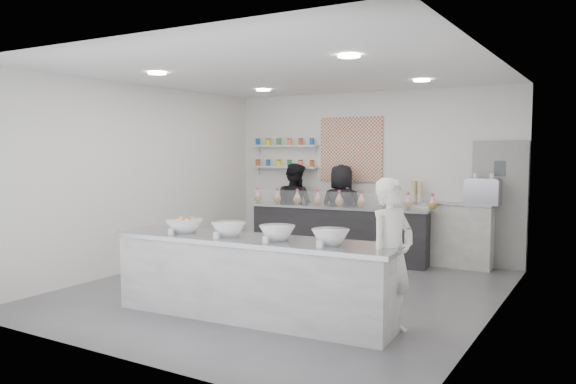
% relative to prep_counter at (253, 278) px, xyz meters
% --- Properties ---
extents(floor, '(6.00, 6.00, 0.00)m').
position_rel_prep_counter_xyz_m(floor, '(-0.33, 1.30, -0.47)').
color(floor, '#515156').
rests_on(floor, ground).
extents(ceiling, '(6.00, 6.00, 0.00)m').
position_rel_prep_counter_xyz_m(ceiling, '(-0.33, 1.30, 2.53)').
color(ceiling, white).
rests_on(ceiling, floor).
extents(back_wall, '(5.50, 0.00, 5.50)m').
position_rel_prep_counter_xyz_m(back_wall, '(-0.33, 4.30, 1.03)').
color(back_wall, white).
rests_on(back_wall, floor).
extents(left_wall, '(0.00, 6.00, 6.00)m').
position_rel_prep_counter_xyz_m(left_wall, '(-3.08, 1.30, 1.03)').
color(left_wall, white).
rests_on(left_wall, floor).
extents(right_wall, '(0.00, 6.00, 6.00)m').
position_rel_prep_counter_xyz_m(right_wall, '(2.42, 1.30, 1.03)').
color(right_wall, white).
rests_on(right_wall, floor).
extents(back_door, '(0.88, 0.04, 2.10)m').
position_rel_prep_counter_xyz_m(back_door, '(1.97, 4.27, 0.58)').
color(back_door, gray).
rests_on(back_door, floor).
extents(pattern_panel, '(1.25, 0.03, 1.20)m').
position_rel_prep_counter_xyz_m(pattern_panel, '(-0.68, 4.28, 1.48)').
color(pattern_panel, '#AE481F').
rests_on(pattern_panel, back_wall).
extents(jar_shelf_lower, '(1.45, 0.22, 0.04)m').
position_rel_prep_counter_xyz_m(jar_shelf_lower, '(-2.08, 4.20, 1.13)').
color(jar_shelf_lower, silver).
rests_on(jar_shelf_lower, back_wall).
extents(jar_shelf_upper, '(1.45, 0.22, 0.04)m').
position_rel_prep_counter_xyz_m(jar_shelf_upper, '(-2.08, 4.20, 1.55)').
color(jar_shelf_upper, silver).
rests_on(jar_shelf_upper, back_wall).
extents(preserve_jars, '(1.45, 0.10, 0.56)m').
position_rel_prep_counter_xyz_m(preserve_jars, '(-2.08, 4.18, 1.41)').
color(preserve_jars, '#C85326').
rests_on(preserve_jars, jar_shelf_lower).
extents(downlight_0, '(0.24, 0.24, 0.02)m').
position_rel_prep_counter_xyz_m(downlight_0, '(-1.73, 0.30, 2.51)').
color(downlight_0, white).
rests_on(downlight_0, ceiling).
extents(downlight_1, '(0.24, 0.24, 0.02)m').
position_rel_prep_counter_xyz_m(downlight_1, '(1.07, 0.30, 2.51)').
color(downlight_1, white).
rests_on(downlight_1, ceiling).
extents(downlight_2, '(0.24, 0.24, 0.02)m').
position_rel_prep_counter_xyz_m(downlight_2, '(-1.73, 2.90, 2.51)').
color(downlight_2, white).
rests_on(downlight_2, ceiling).
extents(downlight_3, '(0.24, 0.24, 0.02)m').
position_rel_prep_counter_xyz_m(downlight_3, '(1.07, 2.90, 2.51)').
color(downlight_3, white).
rests_on(downlight_3, ceiling).
extents(prep_counter, '(3.52, 1.04, 0.95)m').
position_rel_prep_counter_xyz_m(prep_counter, '(0.00, 0.00, 0.00)').
color(prep_counter, '#A0A19C').
rests_on(prep_counter, floor).
extents(back_bar, '(3.18, 0.93, 0.97)m').
position_rel_prep_counter_xyz_m(back_bar, '(-0.55, 3.51, 0.01)').
color(back_bar, black).
rests_on(back_bar, floor).
extents(sneeze_guard, '(3.08, 0.37, 0.27)m').
position_rel_prep_counter_xyz_m(sneeze_guard, '(-0.52, 3.24, 0.63)').
color(sneeze_guard, white).
rests_on(sneeze_guard, back_bar).
extents(espresso_ledge, '(1.44, 0.46, 1.07)m').
position_rel_prep_counter_xyz_m(espresso_ledge, '(1.22, 4.08, 0.06)').
color(espresso_ledge, '#A0A19C').
rests_on(espresso_ledge, floor).
extents(espresso_machine, '(0.54, 0.37, 0.41)m').
position_rel_prep_counter_xyz_m(espresso_machine, '(1.75, 4.08, 0.80)').
color(espresso_machine, '#93969E').
rests_on(espresso_machine, espresso_ledge).
extents(cup_stacks, '(0.24, 0.24, 0.35)m').
position_rel_prep_counter_xyz_m(cup_stacks, '(0.67, 4.08, 0.77)').
color(cup_stacks, tan).
rests_on(cup_stacks, espresso_ledge).
extents(prep_bowls, '(2.40, 0.69, 0.17)m').
position_rel_prep_counter_xyz_m(prep_bowls, '(0.00, 0.00, 0.56)').
color(prep_bowls, white).
rests_on(prep_bowls, prep_counter).
extents(label_cards, '(2.01, 0.04, 0.07)m').
position_rel_prep_counter_xyz_m(label_cards, '(-0.04, -0.53, 0.51)').
color(label_cards, white).
rests_on(label_cards, prep_counter).
extents(cookie_bags, '(3.34, 0.53, 0.27)m').
position_rel_prep_counter_xyz_m(cookie_bags, '(-0.55, 3.51, 0.63)').
color(cookie_bags, '#FF93C1').
rests_on(cookie_bags, back_bar).
extents(woman_prep, '(0.59, 0.71, 1.67)m').
position_rel_prep_counter_xyz_m(woman_prep, '(1.58, 0.31, 0.36)').
color(woman_prep, white).
rests_on(woman_prep, floor).
extents(staff_left, '(0.94, 0.80, 1.69)m').
position_rel_prep_counter_xyz_m(staff_left, '(-1.67, 3.89, 0.37)').
color(staff_left, black).
rests_on(staff_left, floor).
extents(staff_right, '(0.90, 0.66, 1.68)m').
position_rel_prep_counter_xyz_m(staff_right, '(-0.69, 3.90, 0.37)').
color(staff_right, black).
rests_on(staff_right, floor).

